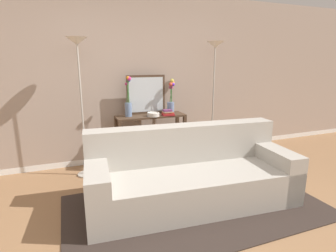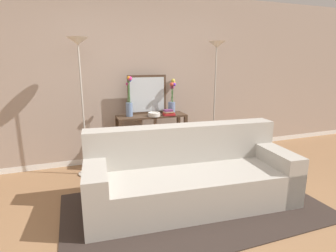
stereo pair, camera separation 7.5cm
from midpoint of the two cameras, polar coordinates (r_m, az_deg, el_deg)
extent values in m
cube|color=#936B47|center=(2.75, 2.92, -23.26)|extent=(16.00, 16.00, 0.02)
cube|color=white|center=(4.75, -8.28, -6.18)|extent=(12.00, 0.15, 0.09)
cube|color=tan|center=(4.48, -8.87, 10.37)|extent=(12.00, 0.14, 2.62)
cube|color=#332823|center=(3.24, 6.40, -16.75)|extent=(2.91, 1.62, 0.01)
cube|color=#ADA89E|center=(3.22, 5.69, -12.79)|extent=(2.46, 1.11, 0.42)
cube|color=#ADA89E|center=(3.34, 3.89, -3.64)|extent=(2.40, 0.46, 0.46)
cube|color=#ADA89E|center=(3.00, -14.36, -13.30)|extent=(0.32, 0.93, 0.60)
cube|color=#ADA89E|center=(3.68, 21.76, -8.76)|extent=(0.32, 0.93, 0.60)
cube|color=#473323|center=(4.26, -3.03, 2.17)|extent=(1.10, 0.36, 0.03)
cube|color=#473323|center=(4.43, -2.92, -6.12)|extent=(1.01, 0.30, 0.01)
cube|color=#473323|center=(4.09, -9.40, -4.33)|extent=(0.05, 0.05, 0.78)
cube|color=#473323|center=(4.39, 4.22, -2.94)|extent=(0.05, 0.05, 0.78)
cube|color=#473323|center=(4.38, -10.16, -3.16)|extent=(0.05, 0.05, 0.78)
cube|color=#473323|center=(4.67, 2.68, -1.94)|extent=(0.05, 0.05, 0.78)
cylinder|color=#B7B2A8|center=(4.22, -16.27, -9.66)|extent=(0.26, 0.26, 0.02)
cylinder|color=#B7B2A8|center=(3.96, -17.15, 2.80)|extent=(0.02, 0.02, 1.83)
cone|color=silver|center=(3.91, -18.17, 16.85)|extent=(0.28, 0.28, 0.10)
cylinder|color=#B7B2A8|center=(4.80, 9.84, -6.47)|extent=(0.26, 0.26, 0.02)
cylinder|color=#B7B2A8|center=(4.57, 10.31, 4.55)|extent=(0.02, 0.02, 1.83)
cone|color=silver|center=(4.52, 10.84, 16.73)|extent=(0.28, 0.28, 0.10)
cube|color=#473323|center=(4.34, -3.98, 6.71)|extent=(0.64, 0.02, 0.62)
cube|color=silver|center=(4.33, -3.95, 6.70)|extent=(0.57, 0.01, 0.55)
cylinder|color=#6B84AD|center=(4.17, -7.76, 3.51)|extent=(0.11, 0.11, 0.21)
cylinder|color=#3D7538|center=(4.12, -7.85, 7.54)|extent=(0.04, 0.01, 0.38)
sphere|color=orange|center=(4.08, -7.89, 10.17)|extent=(0.05, 0.05, 0.05)
cylinder|color=#3D7538|center=(4.14, -7.73, 7.30)|extent=(0.02, 0.03, 0.34)
sphere|color=blue|center=(4.14, -7.61, 9.67)|extent=(0.05, 0.05, 0.05)
cylinder|color=#3D7538|center=(4.15, -7.97, 6.91)|extent=(0.04, 0.02, 0.28)
sphere|color=#BF2870|center=(4.15, -8.16, 8.88)|extent=(0.05, 0.05, 0.05)
cylinder|color=#3D7538|center=(4.12, -7.73, 7.46)|extent=(0.02, 0.02, 0.37)
sphere|color=#E53087|center=(4.09, -7.60, 10.01)|extent=(0.06, 0.06, 0.06)
cylinder|color=#6B84AD|center=(4.37, 1.28, 3.92)|extent=(0.12, 0.12, 0.19)
cylinder|color=#3D7538|center=(4.34, 1.53, 6.99)|extent=(0.02, 0.03, 0.28)
sphere|color=#612AD7|center=(4.32, 1.81, 8.87)|extent=(0.06, 0.06, 0.06)
cylinder|color=#3D7538|center=(4.32, 1.29, 6.99)|extent=(0.04, 0.02, 0.29)
sphere|color=#C7422F|center=(4.29, 1.29, 8.88)|extent=(0.06, 0.06, 0.06)
cylinder|color=#3D7538|center=(4.34, 1.51, 7.11)|extent=(0.01, 0.03, 0.30)
sphere|color=#CA813D|center=(4.34, 1.77, 9.09)|extent=(0.06, 0.06, 0.06)
cylinder|color=#3D7538|center=(4.36, 1.32, 6.69)|extent=(0.03, 0.02, 0.23)
sphere|color=#C62974|center=(4.36, 1.36, 8.24)|extent=(0.07, 0.07, 0.07)
cylinder|color=#3D7538|center=(4.35, 1.43, 7.38)|extent=(0.03, 0.05, 0.34)
sphere|color=gold|center=(4.35, 1.61, 9.63)|extent=(0.06, 0.06, 0.06)
cylinder|color=silver|center=(4.15, -2.48, 2.44)|extent=(0.19, 0.19, 0.05)
torus|color=silver|center=(4.14, -2.48, 2.85)|extent=(0.19, 0.19, 0.01)
cube|color=maroon|center=(4.22, 0.72, 2.44)|extent=(0.19, 0.14, 0.02)
cube|color=#BC3328|center=(4.22, 0.71, 2.78)|extent=(0.16, 0.12, 0.02)
cube|color=tan|center=(4.21, 0.63, 3.02)|extent=(0.14, 0.12, 0.02)
cube|color=#6B3360|center=(4.21, 0.55, 3.32)|extent=(0.13, 0.11, 0.03)
cube|color=navy|center=(4.37, -8.43, -7.92)|extent=(0.03, 0.16, 0.10)
cube|color=#236033|center=(4.37, -7.91, -7.84)|extent=(0.05, 0.13, 0.10)
cube|color=slate|center=(4.38, -7.33, -7.74)|extent=(0.04, 0.17, 0.11)
cube|color=maroon|center=(4.39, -6.87, -7.66)|extent=(0.03, 0.14, 0.11)
cube|color=#1E7075|center=(4.39, -6.38, -7.56)|extent=(0.04, 0.14, 0.12)
cube|color=#B77F33|center=(4.40, -5.84, -7.51)|extent=(0.04, 0.16, 0.12)
cube|color=silver|center=(4.41, -5.38, -7.39)|extent=(0.03, 0.15, 0.13)
cube|color=#2D2D33|center=(4.42, -4.85, -7.41)|extent=(0.05, 0.16, 0.12)
camera|label=1|loc=(0.04, -89.40, 0.14)|focal=28.57mm
camera|label=2|loc=(0.04, 90.60, -0.14)|focal=28.57mm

